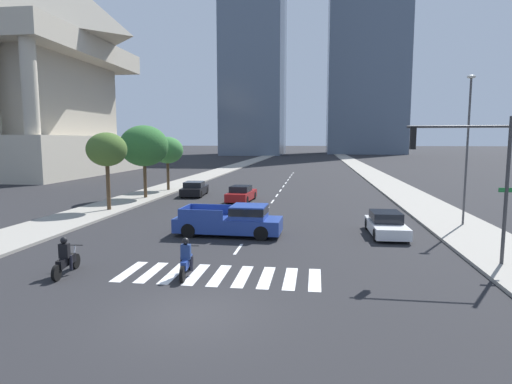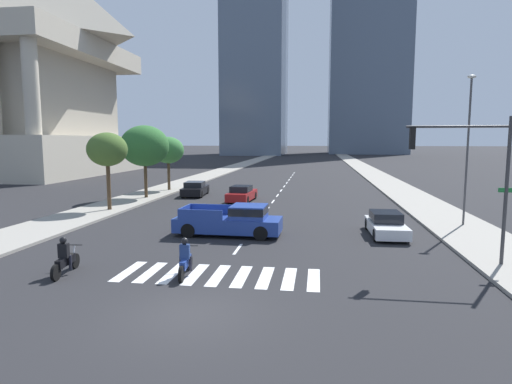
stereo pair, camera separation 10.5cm
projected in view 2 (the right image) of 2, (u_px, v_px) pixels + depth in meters
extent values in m
plane|color=#232326|center=(190.00, 314.00, 12.62)|extent=(800.00, 800.00, 0.00)
cube|color=gray|center=(406.00, 194.00, 40.38)|extent=(4.00, 260.00, 0.15)
cube|color=gray|center=(164.00, 190.00, 43.80)|extent=(4.00, 260.00, 0.15)
cube|color=silver|center=(129.00, 271.00, 16.75)|extent=(0.45, 2.62, 0.01)
cube|color=silver|center=(151.00, 272.00, 16.62)|extent=(0.45, 2.62, 0.01)
cube|color=silver|center=(173.00, 273.00, 16.49)|extent=(0.45, 2.62, 0.01)
cube|color=silver|center=(195.00, 274.00, 16.36)|extent=(0.45, 2.62, 0.01)
cube|color=silver|center=(218.00, 275.00, 16.23)|extent=(0.45, 2.62, 0.01)
cube|color=silver|center=(242.00, 276.00, 16.11)|extent=(0.45, 2.62, 0.01)
cube|color=silver|center=(265.00, 277.00, 15.98)|extent=(0.45, 2.62, 0.01)
cube|color=silver|center=(289.00, 278.00, 15.85)|extent=(0.45, 2.62, 0.01)
cube|color=silver|center=(314.00, 280.00, 15.72)|extent=(0.45, 2.62, 0.01)
cube|color=silver|center=(238.00, 249.00, 20.16)|extent=(0.14, 2.00, 0.01)
cube|color=silver|center=(251.00, 231.00, 24.09)|extent=(0.14, 2.00, 0.01)
cube|color=silver|center=(260.00, 219.00, 28.02)|extent=(0.14, 2.00, 0.01)
cube|color=silver|center=(267.00, 209.00, 31.95)|extent=(0.14, 2.00, 0.01)
cube|color=silver|center=(273.00, 201.00, 35.88)|extent=(0.14, 2.00, 0.01)
cube|color=silver|center=(277.00, 195.00, 39.81)|extent=(0.14, 2.00, 0.01)
cube|color=silver|center=(281.00, 190.00, 43.74)|extent=(0.14, 2.00, 0.01)
cube|color=silver|center=(284.00, 186.00, 47.67)|extent=(0.14, 2.00, 0.01)
cube|color=silver|center=(287.00, 183.00, 51.60)|extent=(0.14, 2.00, 0.01)
cube|color=silver|center=(289.00, 180.00, 55.53)|extent=(0.14, 2.00, 0.01)
cube|color=silver|center=(291.00, 177.00, 59.46)|extent=(0.14, 2.00, 0.01)
cube|color=silver|center=(293.00, 175.00, 63.39)|extent=(0.14, 2.00, 0.01)
cube|color=silver|center=(294.00, 173.00, 67.32)|extent=(0.14, 2.00, 0.01)
cylinder|color=black|center=(190.00, 262.00, 16.97)|extent=(0.18, 0.61, 0.60)
cylinder|color=black|center=(181.00, 274.00, 15.40)|extent=(0.18, 0.61, 0.60)
cube|color=navy|center=(186.00, 262.00, 16.16)|extent=(0.35, 1.28, 0.32)
cylinder|color=#B2B2B7|center=(189.00, 255.00, 16.83)|extent=(0.09, 0.32, 0.67)
cylinder|color=black|center=(189.00, 246.00, 16.84)|extent=(0.70, 0.11, 0.04)
cube|color=navy|center=(185.00, 252.00, 16.01)|extent=(0.38, 0.28, 0.55)
sphere|color=black|center=(185.00, 241.00, 15.96)|extent=(0.26, 0.26, 0.26)
cylinder|color=black|center=(181.00, 263.00, 16.17)|extent=(0.13, 0.13, 0.55)
cylinder|color=black|center=(190.00, 263.00, 16.16)|extent=(0.13, 0.13, 0.55)
cylinder|color=black|center=(75.00, 261.00, 17.11)|extent=(0.18, 0.61, 0.60)
cylinder|color=black|center=(56.00, 273.00, 15.57)|extent=(0.18, 0.61, 0.60)
cube|color=black|center=(66.00, 261.00, 16.31)|extent=(0.35, 1.25, 0.32)
cylinder|color=#B2B2B7|center=(74.00, 254.00, 16.97)|extent=(0.09, 0.32, 0.67)
cylinder|color=black|center=(74.00, 245.00, 16.98)|extent=(0.70, 0.11, 0.04)
cube|color=black|center=(64.00, 251.00, 16.16)|extent=(0.38, 0.28, 0.55)
sphere|color=black|center=(63.00, 240.00, 16.11)|extent=(0.26, 0.26, 0.26)
cylinder|color=black|center=(61.00, 262.00, 16.32)|extent=(0.13, 0.13, 0.55)
cylinder|color=black|center=(70.00, 262.00, 16.31)|extent=(0.13, 0.13, 0.55)
cube|color=navy|center=(228.00, 224.00, 23.05)|extent=(5.76, 2.24, 0.75)
cube|color=navy|center=(249.00, 212.00, 22.77)|extent=(1.88, 1.97, 0.70)
cube|color=black|center=(249.00, 210.00, 22.76)|extent=(1.90, 2.01, 0.39)
cube|color=navy|center=(211.00, 209.00, 24.16)|extent=(2.40, 0.15, 0.55)
cube|color=navy|center=(200.00, 215.00, 22.21)|extent=(2.40, 0.15, 0.55)
cube|color=navy|center=(185.00, 211.00, 23.39)|extent=(0.14, 2.00, 0.55)
cylinder|color=black|center=(266.00, 226.00, 23.66)|extent=(0.77, 0.28, 0.76)
cylinder|color=black|center=(261.00, 233.00, 21.83)|extent=(0.77, 0.28, 0.76)
cylinder|color=black|center=(199.00, 224.00, 24.32)|extent=(0.77, 0.28, 0.76)
cylinder|color=black|center=(188.00, 231.00, 22.49)|extent=(0.77, 0.28, 0.76)
cube|color=silver|center=(386.00, 227.00, 23.03)|extent=(1.86, 4.37, 0.56)
cube|color=black|center=(386.00, 217.00, 23.18)|extent=(1.58, 1.99, 0.54)
cylinder|color=black|center=(407.00, 236.00, 21.51)|extent=(0.24, 0.65, 0.64)
cylinder|color=black|center=(376.00, 235.00, 21.69)|extent=(0.24, 0.65, 0.64)
cylinder|color=black|center=(395.00, 225.00, 24.41)|extent=(0.24, 0.65, 0.64)
cylinder|color=black|center=(367.00, 224.00, 24.58)|extent=(0.24, 0.65, 0.64)
cube|color=maroon|center=(242.00, 195.00, 35.99)|extent=(2.06, 4.44, 0.67)
cube|color=black|center=(241.00, 189.00, 35.71)|extent=(1.68, 2.05, 0.50)
cylinder|color=black|center=(237.00, 195.00, 37.61)|extent=(0.27, 0.65, 0.64)
cylinder|color=black|center=(255.00, 196.00, 37.28)|extent=(0.27, 0.65, 0.64)
cylinder|color=black|center=(228.00, 199.00, 34.75)|extent=(0.27, 0.65, 0.64)
cylinder|color=black|center=(247.00, 200.00, 34.42)|extent=(0.27, 0.65, 0.64)
cube|color=black|center=(195.00, 190.00, 39.66)|extent=(2.20, 4.62, 0.67)
cube|color=black|center=(195.00, 184.00, 39.37)|extent=(1.79, 2.14, 0.49)
cylinder|color=black|center=(190.00, 190.00, 41.25)|extent=(0.27, 0.66, 0.64)
cylinder|color=black|center=(207.00, 190.00, 41.14)|extent=(0.27, 0.66, 0.64)
cylinder|color=black|center=(183.00, 194.00, 38.23)|extent=(0.27, 0.66, 0.64)
cylinder|color=black|center=(201.00, 194.00, 38.12)|extent=(0.27, 0.66, 0.64)
cylinder|color=#333335|center=(506.00, 191.00, 16.85)|extent=(0.14, 0.14, 5.89)
cylinder|color=#333335|center=(458.00, 127.00, 16.83)|extent=(3.90, 0.10, 0.10)
cube|color=black|center=(412.00, 138.00, 17.12)|extent=(0.20, 0.28, 0.90)
sphere|color=red|center=(413.00, 131.00, 17.09)|extent=(0.18, 0.18, 0.18)
sphere|color=orange|center=(412.00, 138.00, 17.12)|extent=(0.18, 0.18, 0.18)
sphere|color=green|center=(412.00, 146.00, 17.16)|extent=(0.18, 0.18, 0.18)
cube|color=#19662D|center=(506.00, 190.00, 16.85)|extent=(0.60, 0.04, 0.18)
cylinder|color=#3F3F42|center=(467.00, 153.00, 24.78)|extent=(0.12, 0.12, 8.46)
ellipsoid|color=beige|center=(472.00, 77.00, 24.26)|extent=(0.50, 0.24, 0.20)
cylinder|color=#4C3823|center=(109.00, 187.00, 30.64)|extent=(0.28, 0.28, 3.19)
ellipsoid|color=#426028|center=(107.00, 149.00, 30.32)|extent=(2.82, 2.82, 2.40)
cylinder|color=#4C3823|center=(146.00, 181.00, 37.22)|extent=(0.28, 0.28, 2.83)
ellipsoid|color=#2D662D|center=(145.00, 146.00, 36.86)|extent=(4.15, 4.15, 3.53)
cylinder|color=#4C3823|center=(169.00, 176.00, 42.98)|extent=(0.28, 0.28, 2.74)
ellipsoid|color=#387538|center=(168.00, 150.00, 42.67)|extent=(3.12, 3.12, 2.65)
cube|color=#BCB29E|center=(14.00, 155.00, 65.41)|extent=(29.88, 29.88, 5.75)
cube|color=#ADA491|center=(10.00, 99.00, 64.40)|extent=(23.31, 23.31, 11.07)
cylinder|color=#BCB29E|center=(31.00, 87.00, 49.66)|extent=(1.80, 1.80, 11.07)
cube|color=#BCB29E|center=(7.00, 51.00, 63.56)|extent=(29.88, 29.88, 3.00)
cube|color=slate|center=(369.00, 7.00, 162.00)|extent=(28.91, 28.09, 111.34)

